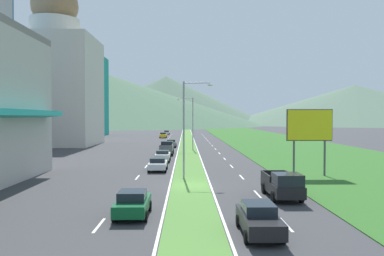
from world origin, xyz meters
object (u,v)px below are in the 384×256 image
car_1 (171,143)px  car_3 (163,135)px  car_2 (133,203)px  pickup_truck_0 (283,185)px  pickup_truck_1 (167,148)px  car_6 (167,132)px  street_lamp_mid (191,120)px  street_lamp_near (187,123)px  car_4 (259,219)px  car_0 (163,156)px  billboard_roadside (310,128)px  car_5 (158,164)px

car_1 → car_3: size_ratio=0.92×
car_2 → pickup_truck_0: bearing=-65.2°
car_3 → pickup_truck_1: bearing=-175.9°
car_6 → street_lamp_mid: bearing=-173.0°
car_3 → car_6: 19.47m
car_3 → car_6: size_ratio=1.12×
car_3 → car_2: bearing=-177.8°
street_lamp_mid → car_6: (-7.33, 60.12, -4.63)m
car_2 → street_lamp_mid: bearing=-5.3°
street_lamp_mid → car_3: 41.56m
pickup_truck_1 → car_6: bearing=2.9°
car_2 → street_lamp_near: bearing=-13.6°
car_1 → street_lamp_mid: bearing=-153.0°
car_2 → car_4: bearing=-117.9°
car_0 → car_2: 27.97m
street_lamp_mid → car_1: street_lamp_mid is taller
street_lamp_mid → car_0: street_lamp_mid is taller
car_0 → car_3: bearing=3.3°
street_lamp_near → billboard_roadside: street_lamp_near is taller
street_lamp_mid → car_2: size_ratio=2.28×
street_lamp_near → car_5: bearing=119.7°
street_lamp_mid → car_0: size_ratio=2.06×
billboard_roadside → car_3: (-18.66, 70.18, -4.06)m
car_2 → car_6: 104.59m
car_0 → car_6: (-3.34, 76.57, -0.04)m
billboard_roadside → street_lamp_mid: bearing=111.0°
car_0 → car_2: size_ratio=1.11×
car_5 → car_6: size_ratio=1.00×
street_lamp_near → car_6: bearing=94.1°
street_lamp_mid → car_2: (-4.09, -44.42, -4.58)m
car_1 → car_2: (-0.32, -51.81, -0.01)m
car_0 → car_5: (-0.00, -8.90, -0.03)m
pickup_truck_0 → billboard_roadside: bearing=152.6°
street_lamp_near → car_2: street_lamp_near is taller
car_4 → car_0: bearing=-168.0°
car_4 → car_3: bearing=-173.5°
car_5 → car_4: bearing=-163.5°
street_lamp_near → billboard_roadside: 12.24m
billboard_roadside → car_3: size_ratio=1.40×
street_lamp_near → pickup_truck_1: (-3.13, 23.91, -4.34)m
car_0 → car_5: 8.90m
car_5 → pickup_truck_1: bearing=-0.1°
car_0 → car_1: (0.22, 23.84, 0.01)m
billboard_roadside → car_3: 72.73m
street_lamp_mid → pickup_truck_1: (-3.95, -6.99, -4.38)m
billboard_roadside → car_4: bearing=-114.9°
street_lamp_mid → car_1: (-3.77, 7.39, -4.58)m
street_lamp_mid → billboard_roadside: (11.34, -29.53, -0.52)m
street_lamp_near → pickup_truck_1: street_lamp_near is taller
car_5 → billboard_roadside: bearing=-105.2°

